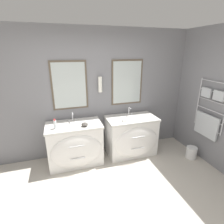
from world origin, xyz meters
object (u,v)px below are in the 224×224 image
(vanity_left, at_px, (75,144))
(amenity_bowl, at_px, (85,124))
(waste_bin, at_px, (191,152))
(vanity_right, at_px, (132,136))
(toiletry_bottle, at_px, (55,124))

(vanity_left, height_order, amenity_bowl, amenity_bowl)
(waste_bin, bearing_deg, vanity_right, 154.74)
(amenity_bowl, distance_m, waste_bin, 2.32)
(vanity_right, relative_size, toiletry_bottle, 5.77)
(vanity_left, bearing_deg, vanity_right, 0.00)
(toiletry_bottle, relative_size, amenity_bowl, 1.52)
(vanity_right, xyz_separation_m, waste_bin, (1.15, -0.54, -0.29))
(vanity_left, height_order, waste_bin, vanity_left)
(vanity_left, bearing_deg, waste_bin, -13.01)
(amenity_bowl, bearing_deg, toiletry_bottle, 174.03)
(toiletry_bottle, bearing_deg, vanity_left, 10.42)
(vanity_right, bearing_deg, vanity_left, 180.00)
(vanity_right, distance_m, amenity_bowl, 1.11)
(vanity_left, height_order, toiletry_bottle, toiletry_bottle)
(vanity_left, xyz_separation_m, waste_bin, (2.34, -0.54, -0.29))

